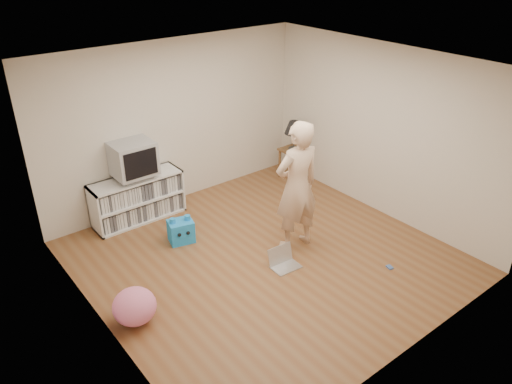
{
  "coord_description": "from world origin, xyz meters",
  "views": [
    {
      "loc": [
        -3.59,
        -4.34,
        3.93
      ],
      "look_at": [
        0.15,
        0.4,
        0.8
      ],
      "focal_mm": 35.0,
      "sensor_mm": 36.0,
      "label": 1
    }
  ],
  "objects_px": {
    "media_unit": "(137,198)",
    "plush_blue": "(181,231)",
    "dvd_deck": "(135,176)",
    "plush_pink": "(134,306)",
    "person": "(297,187)",
    "side_table": "(293,156)",
    "laptop": "(283,261)",
    "table_lamp": "(294,128)",
    "crt_tv": "(133,158)"
  },
  "relations": [
    {
      "from": "person",
      "to": "plush_pink",
      "type": "xyz_separation_m",
      "value": [
        -2.48,
        -0.05,
        -0.71
      ]
    },
    {
      "from": "crt_tv",
      "to": "laptop",
      "type": "bearing_deg",
      "value": -67.92
    },
    {
      "from": "crt_tv",
      "to": "side_table",
      "type": "height_order",
      "value": "crt_tv"
    },
    {
      "from": "media_unit",
      "to": "laptop",
      "type": "bearing_deg",
      "value": -68.08
    },
    {
      "from": "side_table",
      "to": "table_lamp",
      "type": "bearing_deg",
      "value": 0.0
    },
    {
      "from": "dvd_deck",
      "to": "laptop",
      "type": "distance_m",
      "value": 2.57
    },
    {
      "from": "person",
      "to": "laptop",
      "type": "height_order",
      "value": "person"
    },
    {
      "from": "plush_pink",
      "to": "person",
      "type": "bearing_deg",
      "value": 1.07
    },
    {
      "from": "media_unit",
      "to": "crt_tv",
      "type": "bearing_deg",
      "value": -90.0
    },
    {
      "from": "person",
      "to": "plush_pink",
      "type": "height_order",
      "value": "person"
    },
    {
      "from": "media_unit",
      "to": "dvd_deck",
      "type": "height_order",
      "value": "dvd_deck"
    },
    {
      "from": "crt_tv",
      "to": "laptop",
      "type": "distance_m",
      "value": 2.66
    },
    {
      "from": "crt_tv",
      "to": "side_table",
      "type": "distance_m",
      "value": 2.94
    },
    {
      "from": "dvd_deck",
      "to": "plush_blue",
      "type": "bearing_deg",
      "value": -79.32
    },
    {
      "from": "table_lamp",
      "to": "person",
      "type": "xyz_separation_m",
      "value": [
        -1.46,
        -1.66,
        -0.02
      ]
    },
    {
      "from": "media_unit",
      "to": "table_lamp",
      "type": "relative_size",
      "value": 2.72
    },
    {
      "from": "dvd_deck",
      "to": "plush_pink",
      "type": "distance_m",
      "value": 2.4
    },
    {
      "from": "plush_blue",
      "to": "plush_pink",
      "type": "relative_size",
      "value": 0.81
    },
    {
      "from": "media_unit",
      "to": "plush_pink",
      "type": "xyz_separation_m",
      "value": [
        -1.09,
        -2.09,
        -0.14
      ]
    },
    {
      "from": "side_table",
      "to": "crt_tv",
      "type": "bearing_deg",
      "value": 172.67
    },
    {
      "from": "crt_tv",
      "to": "plush_pink",
      "type": "bearing_deg",
      "value": -117.69
    },
    {
      "from": "table_lamp",
      "to": "laptop",
      "type": "bearing_deg",
      "value": -134.78
    },
    {
      "from": "table_lamp",
      "to": "laptop",
      "type": "relative_size",
      "value": 1.32
    },
    {
      "from": "crt_tv",
      "to": "side_table",
      "type": "relative_size",
      "value": 1.09
    },
    {
      "from": "media_unit",
      "to": "side_table",
      "type": "relative_size",
      "value": 2.55
    },
    {
      "from": "dvd_deck",
      "to": "person",
      "type": "relative_size",
      "value": 0.24
    },
    {
      "from": "plush_pink",
      "to": "table_lamp",
      "type": "bearing_deg",
      "value": 23.42
    },
    {
      "from": "media_unit",
      "to": "person",
      "type": "xyz_separation_m",
      "value": [
        1.39,
        -2.05,
        0.57
      ]
    },
    {
      "from": "plush_pink",
      "to": "side_table",
      "type": "bearing_deg",
      "value": 23.42
    },
    {
      "from": "crt_tv",
      "to": "person",
      "type": "xyz_separation_m",
      "value": [
        1.39,
        -2.03,
        -0.1
      ]
    },
    {
      "from": "crt_tv",
      "to": "table_lamp",
      "type": "relative_size",
      "value": 1.17
    },
    {
      "from": "side_table",
      "to": "person",
      "type": "distance_m",
      "value": 2.27
    },
    {
      "from": "dvd_deck",
      "to": "side_table",
      "type": "distance_m",
      "value": 2.89
    },
    {
      "from": "dvd_deck",
      "to": "person",
      "type": "distance_m",
      "value": 2.47
    },
    {
      "from": "table_lamp",
      "to": "person",
      "type": "distance_m",
      "value": 2.21
    },
    {
      "from": "side_table",
      "to": "plush_blue",
      "type": "bearing_deg",
      "value": -167.66
    },
    {
      "from": "media_unit",
      "to": "person",
      "type": "relative_size",
      "value": 0.76
    },
    {
      "from": "media_unit",
      "to": "person",
      "type": "bearing_deg",
      "value": -55.8
    },
    {
      "from": "dvd_deck",
      "to": "person",
      "type": "bearing_deg",
      "value": -55.6
    },
    {
      "from": "dvd_deck",
      "to": "side_table",
      "type": "height_order",
      "value": "dvd_deck"
    },
    {
      "from": "person",
      "to": "laptop",
      "type": "distance_m",
      "value": 1.01
    },
    {
      "from": "plush_pink",
      "to": "dvd_deck",
      "type": "bearing_deg",
      "value": 62.35
    },
    {
      "from": "media_unit",
      "to": "plush_blue",
      "type": "distance_m",
      "value": 1.0
    },
    {
      "from": "dvd_deck",
      "to": "plush_pink",
      "type": "xyz_separation_m",
      "value": [
        -1.09,
        -2.08,
        -0.53
      ]
    },
    {
      "from": "crt_tv",
      "to": "person",
      "type": "relative_size",
      "value": 0.32
    },
    {
      "from": "dvd_deck",
      "to": "person",
      "type": "xyz_separation_m",
      "value": [
        1.39,
        -2.03,
        0.19
      ]
    },
    {
      "from": "laptop",
      "to": "plush_blue",
      "type": "bearing_deg",
      "value": 122.77
    },
    {
      "from": "side_table",
      "to": "plush_blue",
      "type": "height_order",
      "value": "side_table"
    },
    {
      "from": "media_unit",
      "to": "plush_blue",
      "type": "height_order",
      "value": "media_unit"
    },
    {
      "from": "plush_blue",
      "to": "plush_pink",
      "type": "xyz_separation_m",
      "value": [
        -1.27,
        -1.12,
        0.04
      ]
    }
  ]
}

